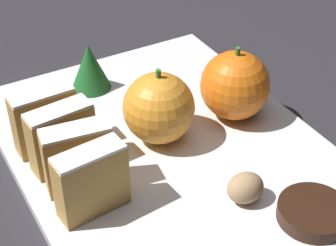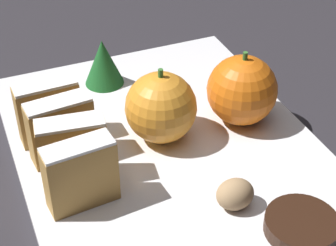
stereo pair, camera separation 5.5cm
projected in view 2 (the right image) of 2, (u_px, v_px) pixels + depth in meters
name	position (u px, v px, depth m)	size (l,w,h in m)	color
ground_plane	(168.00, 156.00, 0.58)	(6.00, 6.00, 0.00)	#28262B
serving_platter	(168.00, 151.00, 0.57)	(0.30, 0.39, 0.01)	white
stollen_slice_front	(81.00, 174.00, 0.49)	(0.06, 0.03, 0.07)	#B28442
stollen_slice_second	(73.00, 150.00, 0.51)	(0.07, 0.03, 0.07)	#B28442
stollen_slice_third	(61.00, 129.00, 0.54)	(0.06, 0.03, 0.07)	#B28442
stollen_slice_fourth	(49.00, 111.00, 0.56)	(0.06, 0.03, 0.07)	#B28442
orange_near	(163.00, 107.00, 0.56)	(0.07, 0.07, 0.08)	orange
orange_far	(242.00, 90.00, 0.59)	(0.07, 0.07, 0.08)	orange
walnut	(235.00, 194.00, 0.49)	(0.03, 0.03, 0.03)	tan
chocolate_cookie	(301.00, 225.00, 0.47)	(0.06, 0.06, 0.01)	black
evergreen_sprig	(103.00, 62.00, 0.65)	(0.05, 0.05, 0.06)	#195623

